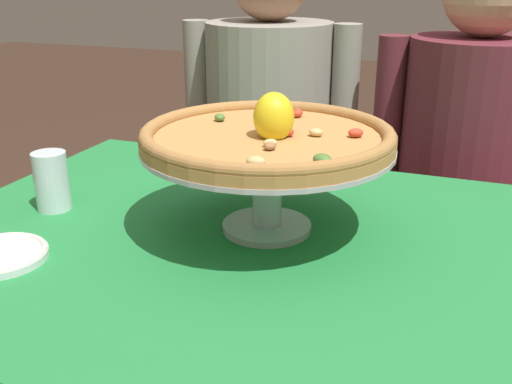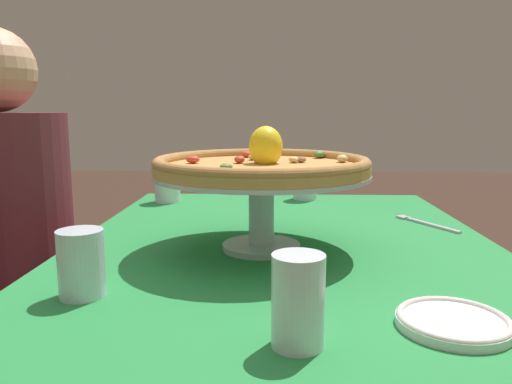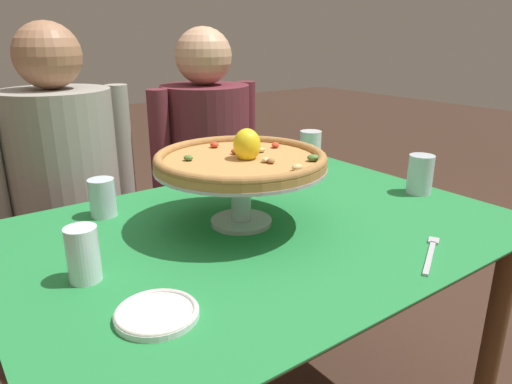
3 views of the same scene
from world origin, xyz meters
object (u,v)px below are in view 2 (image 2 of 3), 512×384
object	(u,v)px
water_glass_back_right	(167,184)
side_plate	(453,321)
water_glass_side_left	(298,307)
diner_right	(8,253)
pizza_stand	(261,191)
pizza	(262,164)
water_glass_side_right	(305,182)
water_glass_back_left	(82,268)
dinner_fork	(424,223)

from	to	relation	value
water_glass_back_right	side_plate	distance (m)	1.06
water_glass_side_left	diner_right	size ratio (longest dim) A/B	0.10
pizza_stand	pizza	world-z (taller)	pizza
side_plate	water_glass_back_right	bearing A→B (deg)	32.73
water_glass_side_right	pizza_stand	bearing A→B (deg)	168.07
water_glass_back_left	side_plate	bearing A→B (deg)	-99.81
diner_right	dinner_fork	bearing A→B (deg)	-93.96
water_glass_side_left	dinner_fork	size ratio (longest dim) A/B	0.62
water_glass_back_left	pizza_stand	bearing A→B (deg)	-44.65
pizza_stand	water_glass_side_left	distance (m)	0.43
water_glass_back_right	side_plate	bearing A→B (deg)	-147.27
water_glass_side_right	dinner_fork	size ratio (longest dim) A/B	0.65
dinner_fork	side_plate	bearing A→B (deg)	167.10
water_glass_back_right	dinner_fork	xyz separation A→B (m)	(-0.28, -0.71, -0.05)
water_glass_side_right	dinner_fork	xyz separation A→B (m)	(-0.35, -0.28, -0.05)
pizza_stand	water_glass_side_right	distance (m)	0.61
pizza	dinner_fork	world-z (taller)	pizza
pizza	dinner_fork	distance (m)	0.50
pizza	water_glass_side_right	xyz separation A→B (m)	(0.59, -0.12, -0.12)
water_glass_side_left	pizza	bearing A→B (deg)	7.42
pizza_stand	diner_right	distance (m)	0.82
side_plate	water_glass_back_left	bearing A→B (deg)	80.19
pizza_stand	side_plate	size ratio (longest dim) A/B	2.93
water_glass_side_right	water_glass_side_left	xyz separation A→B (m)	(-1.02, 0.07, -0.01)
pizza_stand	water_glass_back_left	xyz separation A→B (m)	(-0.27, 0.27, -0.08)
pizza	water_glass_back_right	xyz separation A→B (m)	(0.53, 0.31, -0.12)
water_glass_side_right	side_plate	distance (m)	0.97
water_glass_side_left	water_glass_back_left	world-z (taller)	water_glass_side_left
side_plate	dinner_fork	world-z (taller)	side_plate
pizza_stand	diner_right	size ratio (longest dim) A/B	0.36
pizza	water_glass_side_left	xyz separation A→B (m)	(-0.43, -0.06, -0.13)
pizza_stand	pizza	size ratio (longest dim) A/B	1.01
water_glass_back_right	side_plate	world-z (taller)	water_glass_back_right
side_plate	diner_right	distance (m)	1.21
pizza	water_glass_back_right	distance (m)	0.62
pizza	side_plate	bearing A→B (deg)	-144.18
diner_right	pizza	bearing A→B (deg)	-114.02
water_glass_side_left	dinner_fork	xyz separation A→B (m)	(0.67, -0.35, -0.05)
water_glass_side_right	water_glass_back_left	xyz separation A→B (m)	(-0.86, 0.39, -0.01)
pizza	diner_right	distance (m)	0.84
water_glass_side_right	diner_right	world-z (taller)	diner_right
water_glass_side_left	side_plate	size ratio (longest dim) A/B	0.77
water_glass_side_left	side_plate	distance (m)	0.22
pizza_stand	side_plate	bearing A→B (deg)	-144.04
water_glass_back_right	dinner_fork	bearing A→B (deg)	-111.65
water_glass_back_right	dinner_fork	world-z (taller)	water_glass_back_right
water_glass_back_left	water_glass_side_right	bearing A→B (deg)	-24.53
water_glass_side_left	dinner_fork	world-z (taller)	water_glass_side_left
diner_right	water_glass_side_right	bearing A→B (deg)	-72.39
water_glass_side_right	water_glass_side_left	distance (m)	1.02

